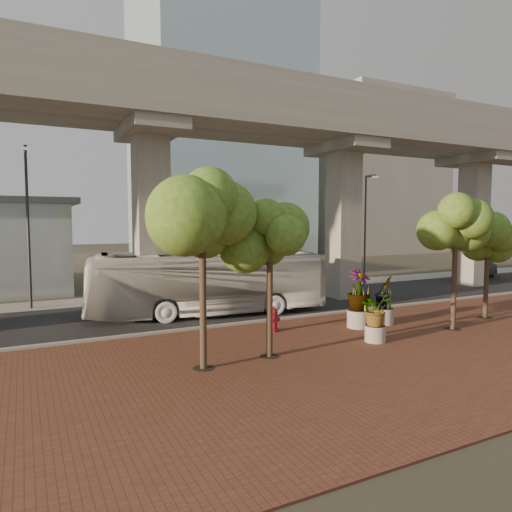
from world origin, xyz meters
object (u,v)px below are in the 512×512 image
transit_bus (208,283)px  fire_hydrant (274,319)px  planter_front (376,311)px  parked_car (478,268)px

transit_bus → fire_hydrant: bearing=-157.4°
fire_hydrant → transit_bus: bearing=104.7°
fire_hydrant → planter_front: planter_front is taller
fire_hydrant → planter_front: bearing=-50.5°
transit_bus → fire_hydrant: (1.22, -4.65, -1.10)m
planter_front → fire_hydrant: bearing=129.5°
transit_bus → parked_car: size_ratio=2.34×
transit_bus → parked_car: transit_bus is taller
transit_bus → planter_front: bearing=-145.7°
planter_front → parked_car: bearing=28.6°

